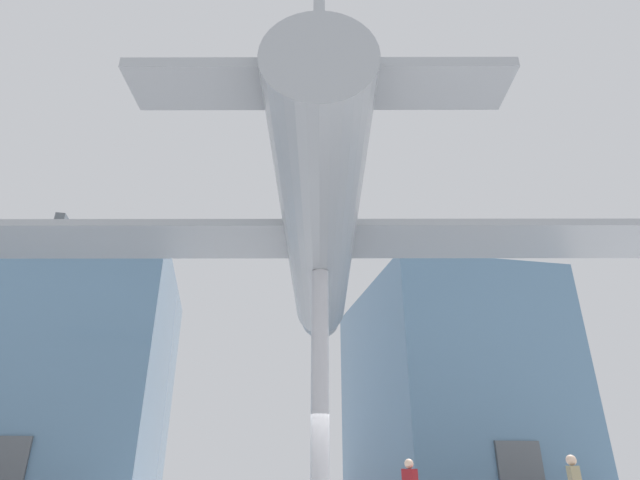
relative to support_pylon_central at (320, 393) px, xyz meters
The scene contains 4 objects.
glass_pavilion_left 15.25m from the support_pylon_central, 125.70° to the left, with size 8.13×11.13×10.35m.
glass_pavilion_right 15.25m from the support_pylon_central, 54.30° to the left, with size 8.13×11.13×10.35m.
support_pylon_central is the anchor object (origin of this frame).
suspended_airplane 3.87m from the support_pylon_central, 78.79° to the left, with size 18.74×14.61×2.74m.
Camera 1 is at (-2.27, -11.61, 1.43)m, focal length 28.00 mm.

